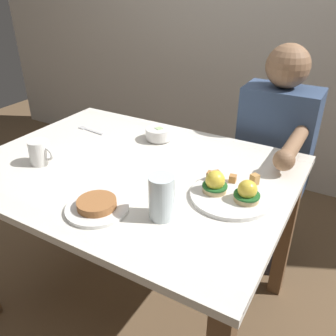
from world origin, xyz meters
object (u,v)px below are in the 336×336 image
(fruit_bowl, at_px, (159,134))
(diner_person, at_px, (274,151))
(dining_table, at_px, (132,190))
(fork, at_px, (90,130))
(side_plate, at_px, (97,206))
(eggs_benedict_plate, at_px, (230,192))
(water_glass_near, at_px, (162,199))
(coffee_mug, at_px, (40,152))

(fruit_bowl, height_order, diner_person, diner_person)
(fruit_bowl, xyz_separation_m, diner_person, (0.44, 0.33, -0.12))
(diner_person, bearing_deg, dining_table, -123.67)
(dining_table, height_order, fork, fork)
(side_plate, height_order, diner_person, diner_person)
(dining_table, height_order, eggs_benedict_plate, eggs_benedict_plate)
(fruit_bowl, bearing_deg, diner_person, 36.75)
(dining_table, xyz_separation_m, fruit_bowl, (-0.04, 0.27, 0.14))
(fruit_bowl, distance_m, side_plate, 0.57)
(diner_person, bearing_deg, water_glass_near, -99.40)
(dining_table, xyz_separation_m, fork, (-0.38, 0.20, 0.11))
(eggs_benedict_plate, relative_size, water_glass_near, 1.93)
(coffee_mug, height_order, fork, coffee_mug)
(dining_table, relative_size, diner_person, 1.05)
(coffee_mug, bearing_deg, water_glass_near, -6.21)
(fruit_bowl, bearing_deg, water_glass_near, -57.89)
(fruit_bowl, bearing_deg, side_plate, -78.66)
(fruit_bowl, relative_size, fork, 0.77)
(water_glass_near, bearing_deg, coffee_mug, 173.79)
(coffee_mug, height_order, diner_person, diner_person)
(fruit_bowl, bearing_deg, eggs_benedict_plate, -32.40)
(coffee_mug, xyz_separation_m, diner_person, (0.72, 0.75, -0.14))
(coffee_mug, bearing_deg, eggs_benedict_plate, 10.74)
(coffee_mug, height_order, water_glass_near, water_glass_near)
(coffee_mug, distance_m, water_glass_near, 0.59)
(fruit_bowl, height_order, side_plate, fruit_bowl)
(coffee_mug, relative_size, side_plate, 0.56)
(fruit_bowl, bearing_deg, coffee_mug, -123.62)
(dining_table, bearing_deg, eggs_benedict_plate, -1.65)
(eggs_benedict_plate, distance_m, side_plate, 0.43)
(dining_table, height_order, diner_person, diner_person)
(coffee_mug, bearing_deg, fruit_bowl, 56.38)
(diner_person, bearing_deg, fruit_bowl, -143.25)
(fork, bearing_deg, dining_table, -27.40)
(eggs_benedict_plate, distance_m, fork, 0.81)
(fork, xyz_separation_m, side_plate, (0.45, -0.48, 0.01))
(dining_table, distance_m, water_glass_near, 0.38)
(eggs_benedict_plate, bearing_deg, water_glass_near, -125.24)
(fork, relative_size, water_glass_near, 1.12)
(fork, height_order, side_plate, side_plate)
(eggs_benedict_plate, xyz_separation_m, water_glass_near, (-0.14, -0.20, 0.04))
(water_glass_near, relative_size, side_plate, 0.70)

